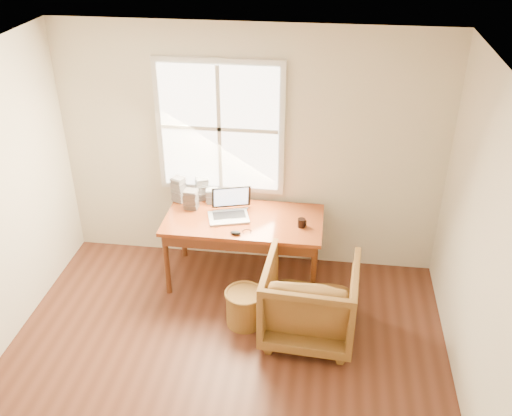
{
  "coord_description": "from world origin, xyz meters",
  "views": [
    {
      "loc": [
        0.79,
        -3.1,
        3.71
      ],
      "look_at": [
        0.15,
        1.65,
        0.97
      ],
      "focal_mm": 40.0,
      "sensor_mm": 36.0,
      "label": 1
    }
  ],
  "objects_px": {
    "desk": "(244,220)",
    "wicker_stool": "(245,308)",
    "coffee_mug": "(301,223)",
    "cd_stack_a": "(202,188)",
    "laptop": "(228,205)",
    "armchair": "(310,300)"
  },
  "relations": [
    {
      "from": "desk",
      "to": "laptop",
      "type": "xyz_separation_m",
      "value": [
        -0.15,
        -0.02,
        0.17
      ]
    },
    {
      "from": "laptop",
      "to": "cd_stack_a",
      "type": "xyz_separation_m",
      "value": [
        -0.35,
        0.37,
        -0.03
      ]
    },
    {
      "from": "laptop",
      "to": "cd_stack_a",
      "type": "bearing_deg",
      "value": 116.28
    },
    {
      "from": "desk",
      "to": "coffee_mug",
      "type": "bearing_deg",
      "value": -7.78
    },
    {
      "from": "laptop",
      "to": "coffee_mug",
      "type": "xyz_separation_m",
      "value": [
        0.74,
        -0.06,
        -0.11
      ]
    },
    {
      "from": "wicker_stool",
      "to": "cd_stack_a",
      "type": "height_order",
      "value": "cd_stack_a"
    },
    {
      "from": "laptop",
      "to": "cd_stack_a",
      "type": "relative_size",
      "value": 1.68
    },
    {
      "from": "desk",
      "to": "laptop",
      "type": "height_order",
      "value": "laptop"
    },
    {
      "from": "wicker_stool",
      "to": "coffee_mug",
      "type": "bearing_deg",
      "value": 52.33
    },
    {
      "from": "desk",
      "to": "cd_stack_a",
      "type": "height_order",
      "value": "cd_stack_a"
    },
    {
      "from": "desk",
      "to": "laptop",
      "type": "relative_size",
      "value": 3.76
    },
    {
      "from": "desk",
      "to": "armchair",
      "type": "height_order",
      "value": "armchair"
    },
    {
      "from": "laptop",
      "to": "coffee_mug",
      "type": "relative_size",
      "value": 4.86
    },
    {
      "from": "armchair",
      "to": "wicker_stool",
      "type": "distance_m",
      "value": 0.66
    },
    {
      "from": "coffee_mug",
      "to": "cd_stack_a",
      "type": "distance_m",
      "value": 1.18
    },
    {
      "from": "wicker_stool",
      "to": "cd_stack_a",
      "type": "bearing_deg",
      "value": 120.13
    },
    {
      "from": "coffee_mug",
      "to": "armchair",
      "type": "bearing_deg",
      "value": -54.37
    },
    {
      "from": "armchair",
      "to": "coffee_mug",
      "type": "height_order",
      "value": "coffee_mug"
    },
    {
      "from": "desk",
      "to": "wicker_stool",
      "type": "height_order",
      "value": "desk"
    },
    {
      "from": "armchair",
      "to": "coffee_mug",
      "type": "xyz_separation_m",
      "value": [
        -0.14,
        0.68,
        0.4
      ]
    },
    {
      "from": "wicker_stool",
      "to": "laptop",
      "type": "distance_m",
      "value": 1.03
    },
    {
      "from": "desk",
      "to": "wicker_stool",
      "type": "distance_m",
      "value": 0.9
    }
  ]
}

